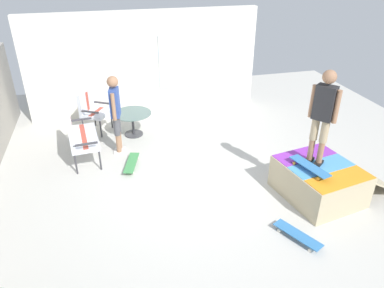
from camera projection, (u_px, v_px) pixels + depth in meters
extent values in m
cube|color=beige|center=(202.00, 186.00, 6.97)|extent=(12.00, 12.00, 0.10)
cube|color=white|center=(145.00, 64.00, 9.44)|extent=(0.20, 6.00, 2.66)
cube|color=silver|center=(179.00, 62.00, 9.53)|extent=(0.03, 1.10, 1.40)
cube|color=tan|center=(319.00, 181.00, 6.49)|extent=(1.54, 1.41, 0.62)
cube|color=orange|center=(341.00, 179.00, 5.98)|extent=(0.62, 1.21, 0.01)
cube|color=#4C99D8|center=(322.00, 166.00, 6.34)|extent=(0.62, 1.21, 0.01)
cube|color=purple|center=(305.00, 154.00, 6.70)|extent=(0.62, 1.21, 0.01)
cylinder|color=#B2B2B7|center=(295.00, 175.00, 6.15)|extent=(1.29, 0.27, 0.05)
cube|color=tan|center=(359.00, 170.00, 6.86)|extent=(1.44, 1.09, 0.51)
cylinder|color=#38383D|center=(100.00, 160.00, 7.30)|extent=(0.04, 0.04, 0.44)
cylinder|color=#38383D|center=(94.00, 135.00, 8.27)|extent=(0.04, 0.04, 0.44)
cylinder|color=#38383D|center=(76.00, 164.00, 7.16)|extent=(0.04, 0.04, 0.44)
cylinder|color=#38383D|center=(73.00, 138.00, 8.13)|extent=(0.04, 0.04, 0.44)
cube|color=silver|center=(84.00, 138.00, 7.59)|extent=(1.29, 0.66, 0.08)
cube|color=#B74738|center=(84.00, 136.00, 7.57)|extent=(1.21, 0.20, 0.00)
cube|color=silver|center=(70.00, 127.00, 7.38)|extent=(1.25, 0.19, 0.50)
cube|color=#B74738|center=(70.00, 127.00, 7.38)|extent=(0.11, 0.09, 0.46)
cube|color=#38383D|center=(85.00, 144.00, 7.01)|extent=(0.08, 0.47, 0.04)
cube|color=#38383D|center=(81.00, 120.00, 8.02)|extent=(0.08, 0.47, 0.04)
cylinder|color=#38383D|center=(101.00, 129.00, 8.56)|extent=(0.04, 0.04, 0.44)
cylinder|color=#38383D|center=(112.00, 120.00, 9.01)|extent=(0.04, 0.04, 0.44)
cylinder|color=#38383D|center=(83.00, 126.00, 8.68)|extent=(0.04, 0.04, 0.44)
cylinder|color=#38383D|center=(95.00, 117.00, 9.13)|extent=(0.04, 0.04, 0.44)
cube|color=silver|center=(96.00, 113.00, 8.72)|extent=(0.81, 0.79, 0.08)
cube|color=#B74738|center=(96.00, 112.00, 8.70)|extent=(0.55, 0.38, 0.00)
cube|color=silver|center=(86.00, 101.00, 8.64)|extent=(0.57, 0.39, 0.50)
cube|color=#B74738|center=(86.00, 101.00, 8.64)|extent=(0.13, 0.12, 0.46)
cube|color=#38383D|center=(89.00, 112.00, 8.40)|extent=(0.28, 0.42, 0.04)
cube|color=#38383D|center=(102.00, 103.00, 8.89)|extent=(0.28, 0.42, 0.04)
cylinder|color=#38383D|center=(133.00, 124.00, 8.65)|extent=(0.06, 0.06, 0.55)
cylinder|color=#38383D|center=(134.00, 134.00, 8.78)|extent=(0.44, 0.44, 0.03)
cylinder|color=slate|center=(132.00, 113.00, 8.52)|extent=(0.90, 0.90, 0.02)
cube|color=silver|center=(120.00, 152.00, 7.97)|extent=(0.15, 0.26, 0.05)
cylinder|color=#9E7051|center=(118.00, 143.00, 7.86)|extent=(0.10, 0.10, 0.41)
cylinder|color=#4C4C51|center=(117.00, 126.00, 7.66)|extent=(0.13, 0.13, 0.41)
cube|color=silver|center=(120.00, 149.00, 8.11)|extent=(0.15, 0.26, 0.05)
cylinder|color=#9E7051|center=(119.00, 140.00, 8.01)|extent=(0.10, 0.10, 0.41)
cylinder|color=#4C4C51|center=(118.00, 123.00, 7.81)|extent=(0.13, 0.13, 0.41)
cube|color=#334C99|center=(115.00, 102.00, 7.49)|extent=(0.35, 0.24, 0.60)
sphere|color=#9E7051|center=(112.00, 82.00, 7.28)|extent=(0.23, 0.23, 0.23)
cylinder|color=#9E7051|center=(114.00, 107.00, 7.33)|extent=(0.08, 0.08, 0.57)
cylinder|color=#9E7051|center=(116.00, 100.00, 7.68)|extent=(0.08, 0.08, 0.57)
cube|color=black|center=(309.00, 160.00, 6.46)|extent=(0.23, 0.26, 0.05)
cylinder|color=#9E7051|center=(311.00, 149.00, 6.35)|extent=(0.10, 0.10, 0.40)
cylinder|color=tan|center=(315.00, 129.00, 6.16)|extent=(0.13, 0.13, 0.40)
cube|color=black|center=(318.00, 163.00, 6.36)|extent=(0.23, 0.26, 0.05)
cylinder|color=#9E7051|center=(321.00, 152.00, 6.26)|extent=(0.10, 0.10, 0.40)
cylinder|color=tan|center=(325.00, 132.00, 6.07)|extent=(0.13, 0.13, 0.40)
cube|color=#262628|center=(325.00, 103.00, 5.88)|extent=(0.36, 0.34, 0.59)
sphere|color=#9E7051|center=(330.00, 77.00, 5.67)|extent=(0.23, 0.23, 0.23)
cylinder|color=#9E7051|center=(313.00, 101.00, 6.00)|extent=(0.08, 0.08, 0.56)
cylinder|color=#9E7051|center=(337.00, 107.00, 5.78)|extent=(0.08, 0.08, 0.56)
cube|color=#3F8C4C|center=(131.00, 163.00, 7.46)|extent=(0.82, 0.41, 0.02)
cylinder|color=silver|center=(138.00, 158.00, 7.74)|extent=(0.06, 0.04, 0.06)
cylinder|color=silver|center=(130.00, 158.00, 7.74)|extent=(0.06, 0.04, 0.06)
cylinder|color=silver|center=(133.00, 173.00, 7.24)|extent=(0.06, 0.04, 0.06)
cylinder|color=silver|center=(125.00, 173.00, 7.25)|extent=(0.06, 0.04, 0.06)
cube|color=#3372B2|center=(298.00, 235.00, 5.59)|extent=(0.80, 0.54, 0.02)
cylinder|color=silver|center=(285.00, 226.00, 5.85)|extent=(0.06, 0.05, 0.06)
cylinder|color=silver|center=(279.00, 231.00, 5.76)|extent=(0.06, 0.05, 0.06)
cylinder|color=silver|center=(316.00, 245.00, 5.48)|extent=(0.06, 0.05, 0.06)
cylinder|color=silver|center=(310.00, 250.00, 5.39)|extent=(0.06, 0.05, 0.06)
cube|color=#3372B2|center=(310.00, 166.00, 6.15)|extent=(0.82, 0.40, 0.01)
cylinder|color=gold|center=(301.00, 161.00, 6.43)|extent=(0.06, 0.04, 0.06)
cylinder|color=gold|center=(294.00, 163.00, 6.36)|extent=(0.06, 0.04, 0.06)
cylinder|color=gold|center=(325.00, 176.00, 6.00)|extent=(0.06, 0.04, 0.06)
cylinder|color=gold|center=(318.00, 179.00, 5.93)|extent=(0.06, 0.04, 0.06)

